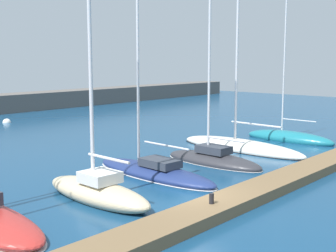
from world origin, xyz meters
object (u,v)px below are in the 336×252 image
Objects in this scene: sailboat_charcoal_sixth at (213,159)px; mooring_buoy_white at (7,123)px; sailboat_sand_fourth at (97,190)px; sailboat_ivory_seventh at (241,146)px; sailboat_teal_eighth at (289,138)px; sailboat_navy_fifth at (154,169)px; dock_bollard at (212,198)px.

sailboat_charcoal_sixth reaches higher than mooring_buoy_white.
mooring_buoy_white is at bearing -19.80° from sailboat_sand_fourth.
sailboat_ivory_seventh reaches higher than sailboat_teal_eighth.
sailboat_navy_fifth is 9.48m from sailboat_ivory_seventh.
sailboat_ivory_seventh is at bearing -81.57° from sailboat_sand_fourth.
mooring_buoy_white is (10.60, 26.75, -0.51)m from sailboat_sand_fourth.
sailboat_charcoal_sixth is at bearing -92.02° from mooring_buoy_white.
dock_bollard is (1.84, -5.07, 0.20)m from sailboat_sand_fourth.
dock_bollard is at bearing 108.34° from sailboat_teal_eighth.
sailboat_sand_fourth is 20.08m from sailboat_teal_eighth.
sailboat_navy_fifth is at bearing 63.11° from dock_bollard.
sailboat_sand_fourth is at bearing 109.98° from dock_bollard.
sailboat_sand_fourth is 0.91× the size of sailboat_teal_eighth.
sailboat_teal_eighth reaches higher than dock_bollard.
sailboat_charcoal_sixth is 16.97× the size of mooring_buoy_white.
sailboat_navy_fifth is 22.06× the size of mooring_buoy_white.
sailboat_ivory_seventh is 1.40× the size of sailboat_teal_eighth.
sailboat_navy_fifth is 26.14m from mooring_buoy_white.
sailboat_teal_eighth is (10.38, 0.22, -0.06)m from sailboat_charcoal_sixth.
sailboat_sand_fourth is 0.78× the size of sailboat_charcoal_sixth.
sailboat_charcoal_sixth is at bearing 106.40° from sailboat_ivory_seventh.
sailboat_ivory_seventh is at bearing 81.43° from sailboat_teal_eighth.
sailboat_navy_fifth reaches higher than mooring_buoy_white.
sailboat_ivory_seventh is at bearing -84.04° from sailboat_navy_fifth.
sailboat_teal_eighth is (20.06, 0.79, -0.30)m from sailboat_sand_fourth.
sailboat_sand_fourth is 9.69m from sailboat_charcoal_sixth.
dock_bollard is (-18.22, -5.86, 0.50)m from sailboat_teal_eighth.
dock_bollard is at bearing -158.21° from sailboat_sand_fourth.
sailboat_sand_fourth is 0.60× the size of sailboat_navy_fifth.
sailboat_teal_eighth is at bearing -95.67° from sailboat_ivory_seventh.
sailboat_navy_fifth is 1.08× the size of sailboat_ivory_seventh.
dock_bollard is at bearing 127.16° from sailboat_charcoal_sixth.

